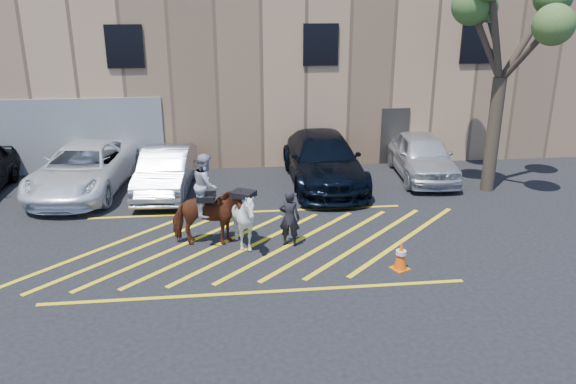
{
  "coord_description": "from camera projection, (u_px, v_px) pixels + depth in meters",
  "views": [
    {
      "loc": [
        -0.61,
        -13.88,
        6.2
      ],
      "look_at": [
        1.02,
        0.2,
        1.3
      ],
      "focal_mm": 35.0,
      "sensor_mm": 36.0,
      "label": 1
    }
  ],
  "objects": [
    {
      "name": "handler",
      "position": [
        289.0,
        218.0,
        14.67
      ],
      "size": [
        0.64,
        0.52,
        1.52
      ],
      "primitive_type": "imported",
      "rotation": [
        0.0,
        0.0,
        2.83
      ],
      "color": "black",
      "rests_on": "ground"
    },
    {
      "name": "mounted_bay",
      "position": [
        207.0,
        209.0,
        14.57
      ],
      "size": [
        1.95,
        0.99,
        2.5
      ],
      "color": "#5A2B15",
      "rests_on": "ground"
    },
    {
      "name": "traffic_cone",
      "position": [
        401.0,
        255.0,
        13.45
      ],
      "size": [
        0.5,
        0.5,
        0.73
      ],
      "color": "orange",
      "rests_on": "ground"
    },
    {
      "name": "saddled_white",
      "position": [
        244.0,
        218.0,
        14.48
      ],
      "size": [
        1.94,
        2.0,
        1.67
      ],
      "color": "silver",
      "rests_on": "ground"
    },
    {
      "name": "tree",
      "position": [
        507.0,
        16.0,
        17.35
      ],
      "size": [
        3.99,
        4.37,
        7.31
      ],
      "color": "#45382A",
      "rests_on": "ground"
    },
    {
      "name": "hatching_zone",
      "position": [
        252.0,
        246.0,
        14.84
      ],
      "size": [
        12.6,
        5.12,
        0.01
      ],
      "color": "yellow",
      "rests_on": "ground"
    },
    {
      "name": "warehouse",
      "position": [
        235.0,
        58.0,
        25.19
      ],
      "size": [
        32.42,
        10.2,
        7.3
      ],
      "color": "tan",
      "rests_on": "ground"
    },
    {
      "name": "car_silver_sedan",
      "position": [
        166.0,
        171.0,
        18.74
      ],
      "size": [
        1.89,
        4.62,
        1.49
      ],
      "primitive_type": "imported",
      "rotation": [
        0.0,
        0.0,
        -0.07
      ],
      "color": "#9B9FA9",
      "rests_on": "ground"
    },
    {
      "name": "car_white_pickup",
      "position": [
        83.0,
        169.0,
        18.78
      ],
      "size": [
        3.21,
        5.92,
        1.57
      ],
      "primitive_type": "imported",
      "rotation": [
        0.0,
        0.0,
        -0.11
      ],
      "color": "white",
      "rests_on": "ground"
    },
    {
      "name": "ground",
      "position": [
        251.0,
        241.0,
        15.12
      ],
      "size": [
        90.0,
        90.0,
        0.0
      ],
      "primitive_type": "plane",
      "color": "black",
      "rests_on": "ground"
    },
    {
      "name": "car_white_suv",
      "position": [
        422.0,
        156.0,
        20.36
      ],
      "size": [
        2.27,
        4.82,
        1.6
      ],
      "primitive_type": "imported",
      "rotation": [
        0.0,
        0.0,
        -0.08
      ],
      "color": "silver",
      "rests_on": "ground"
    },
    {
      "name": "car_blue_suv",
      "position": [
        323.0,
        160.0,
        19.61
      ],
      "size": [
        2.42,
        5.93,
        1.72
      ],
      "primitive_type": "imported",
      "rotation": [
        0.0,
        0.0,
        -0.0
      ],
      "color": "black",
      "rests_on": "ground"
    }
  ]
}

